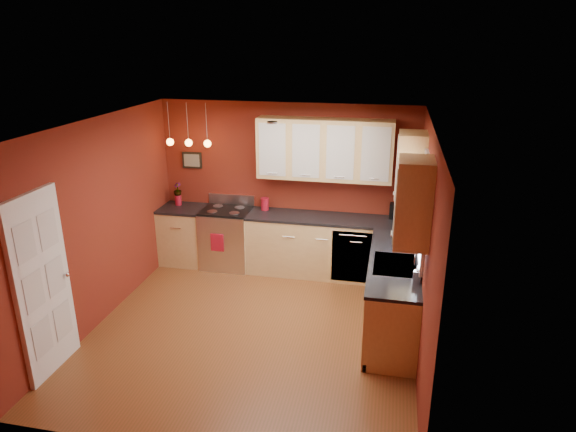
% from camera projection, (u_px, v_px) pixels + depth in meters
% --- Properties ---
extents(floor, '(4.20, 4.20, 0.00)m').
position_uv_depth(floor, '(253.00, 330.00, 6.53)').
color(floor, brown).
rests_on(floor, ground).
extents(ceiling, '(4.00, 4.20, 0.02)m').
position_uv_depth(ceiling, '(248.00, 125.00, 5.66)').
color(ceiling, beige).
rests_on(ceiling, wall_back).
extents(wall_back, '(4.00, 0.02, 2.60)m').
position_uv_depth(wall_back, '(287.00, 186.00, 8.03)').
color(wall_back, maroon).
rests_on(wall_back, floor).
extents(wall_front, '(4.00, 0.02, 2.60)m').
position_uv_depth(wall_front, '(181.00, 328.00, 4.16)').
color(wall_front, maroon).
rests_on(wall_front, floor).
extents(wall_left, '(0.02, 4.20, 2.60)m').
position_uv_depth(wall_left, '(98.00, 223.00, 6.48)').
color(wall_left, maroon).
rests_on(wall_left, floor).
extents(wall_right, '(0.02, 4.20, 2.60)m').
position_uv_depth(wall_right, '(424.00, 248.00, 5.71)').
color(wall_right, maroon).
rests_on(wall_right, floor).
extents(base_cabinets_back_left, '(0.70, 0.60, 0.90)m').
position_uv_depth(base_cabinets_back_left, '(184.00, 236.00, 8.35)').
color(base_cabinets_back_left, '#DBB775').
rests_on(base_cabinets_back_left, floor).
extents(base_cabinets_back_right, '(2.54, 0.60, 0.90)m').
position_uv_depth(base_cabinets_back_right, '(330.00, 247.00, 7.90)').
color(base_cabinets_back_right, '#DBB775').
rests_on(base_cabinets_back_right, floor).
extents(base_cabinets_right, '(0.60, 2.10, 0.90)m').
position_uv_depth(base_cabinets_right, '(392.00, 295.00, 6.47)').
color(base_cabinets_right, '#DBB775').
rests_on(base_cabinets_right, floor).
extents(counter_back_left, '(0.70, 0.62, 0.04)m').
position_uv_depth(counter_back_left, '(182.00, 208.00, 8.20)').
color(counter_back_left, black).
rests_on(counter_back_left, base_cabinets_back_left).
extents(counter_back_right, '(2.54, 0.62, 0.04)m').
position_uv_depth(counter_back_right, '(330.00, 219.00, 7.74)').
color(counter_back_right, black).
rests_on(counter_back_right, base_cabinets_back_right).
extents(counter_right, '(0.62, 2.10, 0.04)m').
position_uv_depth(counter_right, '(395.00, 261.00, 6.31)').
color(counter_right, black).
rests_on(counter_right, base_cabinets_right).
extents(gas_range, '(0.76, 0.64, 1.11)m').
position_uv_depth(gas_range, '(227.00, 237.00, 8.20)').
color(gas_range, silver).
rests_on(gas_range, floor).
extents(dishwasher_front, '(0.60, 0.02, 0.80)m').
position_uv_depth(dishwasher_front, '(352.00, 257.00, 7.56)').
color(dishwasher_front, silver).
rests_on(dishwasher_front, base_cabinets_back_right).
extents(sink, '(0.50, 0.70, 0.33)m').
position_uv_depth(sink, '(395.00, 266.00, 6.17)').
color(sink, '#97989D').
rests_on(sink, counter_right).
extents(window, '(0.06, 1.02, 1.22)m').
position_uv_depth(window, '(424.00, 207.00, 5.86)').
color(window, white).
rests_on(window, wall_right).
extents(door_left_wall, '(0.12, 0.82, 2.05)m').
position_uv_depth(door_left_wall, '(43.00, 285.00, 5.46)').
color(door_left_wall, white).
rests_on(door_left_wall, floor).
extents(upper_cabinets_back, '(2.00, 0.35, 0.90)m').
position_uv_depth(upper_cabinets_back, '(325.00, 149.00, 7.54)').
color(upper_cabinets_back, '#DBB775').
rests_on(upper_cabinets_back, wall_back).
extents(upper_cabinets_right, '(0.35, 1.95, 0.90)m').
position_uv_depth(upper_cabinets_right, '(412.00, 183.00, 5.82)').
color(upper_cabinets_right, '#DBB775').
rests_on(upper_cabinets_right, wall_right).
extents(wall_picture, '(0.32, 0.03, 0.26)m').
position_uv_depth(wall_picture, '(192.00, 160.00, 8.19)').
color(wall_picture, black).
rests_on(wall_picture, wall_back).
extents(pendant_lights, '(0.71, 0.11, 0.66)m').
position_uv_depth(pendant_lights, '(189.00, 142.00, 7.75)').
color(pendant_lights, '#97989D').
rests_on(pendant_lights, ceiling).
extents(red_canister, '(0.13, 0.13, 0.19)m').
position_uv_depth(red_canister, '(265.00, 204.00, 8.04)').
color(red_canister, '#A61125').
rests_on(red_canister, counter_back_right).
extents(red_vase, '(0.10, 0.10, 0.16)m').
position_uv_depth(red_vase, '(178.00, 200.00, 8.28)').
color(red_vase, '#A61125').
rests_on(red_vase, counter_back_left).
extents(flowers, '(0.15, 0.15, 0.22)m').
position_uv_depth(flowers, '(177.00, 190.00, 8.23)').
color(flowers, '#A61125').
rests_on(flowers, red_vase).
extents(coffee_maker, '(0.17, 0.17, 0.23)m').
position_uv_depth(coffee_maker, '(395.00, 212.00, 7.65)').
color(coffee_maker, black).
rests_on(coffee_maker, counter_back_right).
extents(soap_pump, '(0.11, 0.11, 0.20)m').
position_uv_depth(soap_pump, '(418.00, 274.00, 5.69)').
color(soap_pump, white).
rests_on(soap_pump, counter_right).
extents(dish_towel, '(0.21, 0.01, 0.28)m').
position_uv_depth(dish_towel, '(217.00, 243.00, 7.90)').
color(dish_towel, '#A61125').
rests_on(dish_towel, gas_range).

